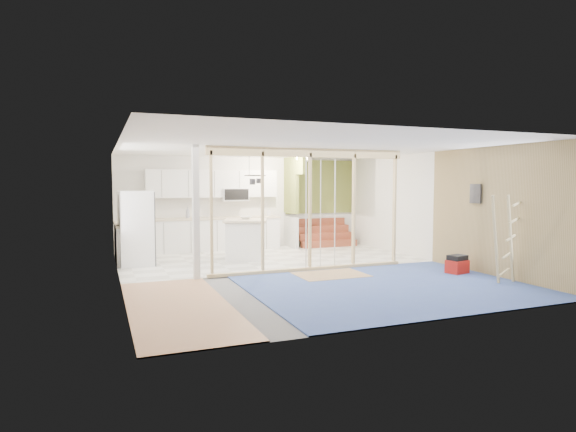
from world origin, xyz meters
name	(u,v)px	position (x,y,z in m)	size (l,w,h in m)	color
room	(297,210)	(0.00, 0.00, 1.30)	(7.01, 8.01, 2.61)	slate
floor_overlays	(299,271)	(0.07, 0.06, 0.01)	(7.00, 8.00, 0.03)	white
stud_frame	(286,197)	(-0.24, 0.00, 1.59)	(4.66, 0.14, 2.60)	tan
base_cabinets	(191,236)	(-1.61, 3.36, 0.47)	(4.45, 2.24, 0.93)	white
upper_cabinets	(215,185)	(-0.84, 3.82, 1.82)	(3.60, 0.41, 0.85)	white
green_partition	(313,214)	(2.04, 3.66, 0.94)	(2.25, 1.51, 2.60)	olive
pot_rack	(255,178)	(-0.31, 1.89, 2.00)	(0.52, 0.52, 0.72)	black
sheathing_panel	(499,212)	(3.48, -2.00, 1.30)	(0.02, 4.00, 2.60)	tan
electrical_panel	(476,194)	(3.43, -1.40, 1.65)	(0.04, 0.30, 0.40)	#343439
ceiling_light	(302,159)	(1.40, 3.00, 2.54)	(0.32, 0.32, 0.08)	#FFEABF
fridge	(137,229)	(-3.06, 1.99, 0.85)	(0.77, 0.74, 1.69)	white
island	(246,240)	(-0.54, 1.93, 0.49)	(1.29, 1.29, 0.99)	white
bowl	(246,218)	(-0.49, 2.05, 1.02)	(0.29, 0.29, 0.07)	white
soap_bottle_a	(188,212)	(-1.63, 3.72, 1.08)	(0.11, 0.12, 0.30)	#9DA0AF
soap_bottle_b	(269,212)	(0.70, 3.79, 1.03)	(0.09, 0.09, 0.19)	white
toolbox	(457,265)	(3.00, -1.40, 0.19)	(0.47, 0.39, 0.39)	#A8150F
ladder	(505,239)	(3.10, -2.53, 0.84)	(0.87, 0.17, 1.65)	#CDBA7D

